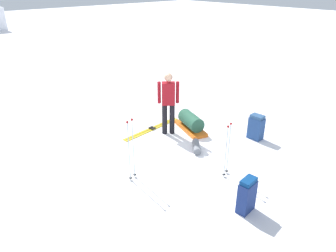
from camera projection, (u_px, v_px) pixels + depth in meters
name	position (u px, v px, depth m)	size (l,w,h in m)	color
ground_plane	(168.00, 152.00, 7.84)	(80.00, 80.00, 0.00)	white
skier_standing	(168.00, 101.00, 8.36)	(0.45, 0.40, 1.70)	black
ski_pair_near	(152.00, 129.00, 9.00)	(2.01, 0.33, 0.05)	gold
backpack_large_dark	(247.00, 195.00, 5.73)	(0.38, 0.24, 0.69)	navy
backpack_bright	(256.00, 127.00, 8.35)	(0.28, 0.38, 0.67)	navy
ski_poles_planted_near	(131.00, 147.00, 6.47)	(0.21, 0.11, 1.38)	#ABBEC8
ski_poles_planted_far	(228.00, 147.00, 6.63)	(0.22, 0.11, 1.22)	#A8B7C0
gear_sled	(191.00, 123.00, 8.86)	(0.80, 1.27, 0.49)	orange
sleeping_mat_rolled	(196.00, 147.00, 7.88)	(0.18, 0.18, 0.55)	slate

